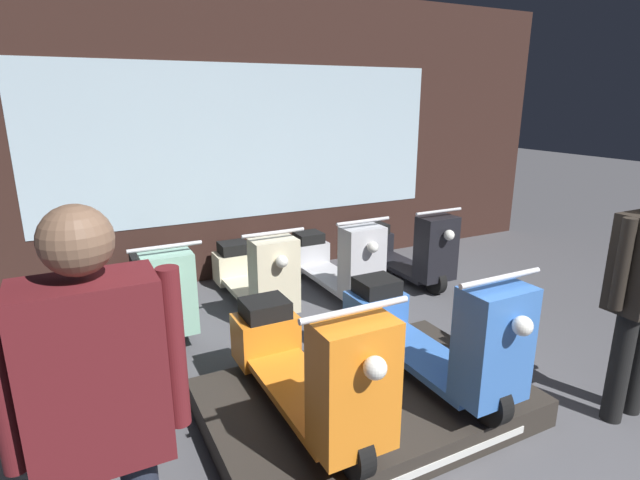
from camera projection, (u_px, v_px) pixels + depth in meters
name	position (u px, v px, depth m)	size (l,w,h in m)	color
shop_wall_back	(250.00, 138.00, 5.65)	(8.52, 0.09, 3.20)	#331E19
display_platform	(365.00, 402.00, 3.31)	(2.06, 1.35, 0.19)	#2D2823
scooter_display_left	(307.00, 365.00, 2.92)	(0.58, 1.60, 0.92)	black
scooter_display_right	(432.00, 332.00, 3.33)	(0.58, 1.60, 0.92)	black
scooter_backrow_0	(159.00, 291.00, 4.55)	(0.58, 1.60, 0.92)	black
scooter_backrow_1	(255.00, 275.00, 4.95)	(0.58, 1.60, 0.92)	black
scooter_backrow_2	(336.00, 261.00, 5.36)	(0.58, 1.60, 0.92)	black
scooter_backrow_3	(406.00, 250.00, 5.76)	(0.58, 1.60, 0.92)	black
person_left_browsing	(99.00, 407.00, 1.69)	(0.60, 0.25, 1.74)	#232838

